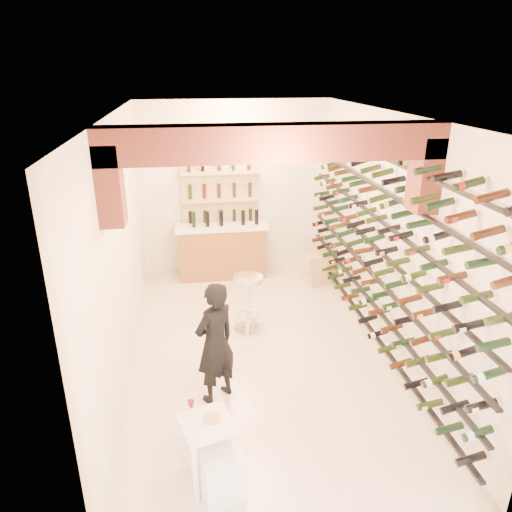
{
  "coord_description": "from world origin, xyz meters",
  "views": [
    {
      "loc": [
        -0.89,
        -5.73,
        3.72
      ],
      "look_at": [
        0.0,
        0.3,
        1.3
      ],
      "focal_mm": 33.51,
      "sensor_mm": 36.0,
      "label": 1
    }
  ],
  "objects_px": {
    "wine_rack": "(372,241)",
    "tasting_table": "(207,432)",
    "chrome_barstool": "(248,300)",
    "crate_lower": "(317,276)",
    "white_stool": "(220,472)",
    "back_counter": "(222,249)",
    "person": "(215,343)"
  },
  "relations": [
    {
      "from": "wine_rack",
      "to": "tasting_table",
      "type": "height_order",
      "value": "wine_rack"
    },
    {
      "from": "chrome_barstool",
      "to": "crate_lower",
      "type": "xyz_separation_m",
      "value": [
        1.48,
        1.5,
        -0.38
      ]
    },
    {
      "from": "wine_rack",
      "to": "chrome_barstool",
      "type": "xyz_separation_m",
      "value": [
        -1.61,
        0.55,
        -1.04
      ]
    },
    {
      "from": "white_stool",
      "to": "chrome_barstool",
      "type": "relative_size",
      "value": 0.55
    },
    {
      "from": "back_counter",
      "to": "white_stool",
      "type": "bearing_deg",
      "value": -94.87
    },
    {
      "from": "person",
      "to": "tasting_table",
      "type": "bearing_deg",
      "value": 46.26
    },
    {
      "from": "wine_rack",
      "to": "back_counter",
      "type": "distance_m",
      "value": 3.38
    },
    {
      "from": "white_stool",
      "to": "tasting_table",
      "type": "bearing_deg",
      "value": 118.17
    },
    {
      "from": "white_stool",
      "to": "chrome_barstool",
      "type": "xyz_separation_m",
      "value": [
        0.65,
        2.92,
        0.27
      ]
    },
    {
      "from": "wine_rack",
      "to": "back_counter",
      "type": "bearing_deg",
      "value": 124.66
    },
    {
      "from": "wine_rack",
      "to": "person",
      "type": "xyz_separation_m",
      "value": [
        -2.19,
        -0.96,
        -0.79
      ]
    },
    {
      "from": "tasting_table",
      "to": "chrome_barstool",
      "type": "distance_m",
      "value": 2.83
    },
    {
      "from": "tasting_table",
      "to": "chrome_barstool",
      "type": "xyz_separation_m",
      "value": [
        0.75,
        2.73,
        -0.05
      ]
    },
    {
      "from": "tasting_table",
      "to": "crate_lower",
      "type": "relative_size",
      "value": 1.83
    },
    {
      "from": "chrome_barstool",
      "to": "person",
      "type": "bearing_deg",
      "value": -111.17
    },
    {
      "from": "tasting_table",
      "to": "wine_rack",
      "type": "bearing_deg",
      "value": 26.59
    },
    {
      "from": "wine_rack",
      "to": "white_stool",
      "type": "relative_size",
      "value": 11.73
    },
    {
      "from": "white_stool",
      "to": "chrome_barstool",
      "type": "height_order",
      "value": "chrome_barstool"
    },
    {
      "from": "white_stool",
      "to": "crate_lower",
      "type": "height_order",
      "value": "white_stool"
    },
    {
      "from": "tasting_table",
      "to": "white_stool",
      "type": "relative_size",
      "value": 1.7
    },
    {
      "from": "back_counter",
      "to": "chrome_barstool",
      "type": "distance_m",
      "value": 2.11
    },
    {
      "from": "wine_rack",
      "to": "person",
      "type": "bearing_deg",
      "value": -156.28
    },
    {
      "from": "person",
      "to": "crate_lower",
      "type": "distance_m",
      "value": 3.7
    },
    {
      "from": "chrome_barstool",
      "to": "crate_lower",
      "type": "distance_m",
      "value": 2.14
    },
    {
      "from": "tasting_table",
      "to": "white_stool",
      "type": "bearing_deg",
      "value": -78.07
    },
    {
      "from": "back_counter",
      "to": "crate_lower",
      "type": "relative_size",
      "value": 3.77
    },
    {
      "from": "back_counter",
      "to": "person",
      "type": "height_order",
      "value": "person"
    },
    {
      "from": "wine_rack",
      "to": "white_stool",
      "type": "height_order",
      "value": "wine_rack"
    },
    {
      "from": "wine_rack",
      "to": "tasting_table",
      "type": "distance_m",
      "value": 3.36
    },
    {
      "from": "wine_rack",
      "to": "back_counter",
      "type": "height_order",
      "value": "wine_rack"
    },
    {
      "from": "chrome_barstool",
      "to": "crate_lower",
      "type": "height_order",
      "value": "chrome_barstool"
    },
    {
      "from": "wine_rack",
      "to": "chrome_barstool",
      "type": "distance_m",
      "value": 1.99
    }
  ]
}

